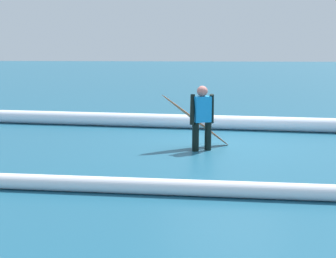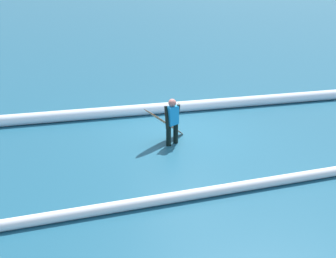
% 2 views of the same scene
% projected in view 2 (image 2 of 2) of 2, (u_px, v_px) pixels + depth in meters
% --- Properties ---
extents(ground_plane, '(184.41, 184.41, 0.00)m').
position_uv_depth(ground_plane, '(181.00, 134.00, 12.84)').
color(ground_plane, '#1C5570').
extents(surfer, '(0.47, 0.43, 1.34)m').
position_uv_depth(surfer, '(172.00, 119.00, 11.84)').
color(surfer, black).
rests_on(surfer, ground_plane).
extents(surfboard, '(1.51, 0.98, 1.19)m').
position_uv_depth(surfboard, '(165.00, 122.00, 12.11)').
color(surfboard, '#E55926').
rests_on(surfboard, ground_plane).
extents(wave_crest_foreground, '(17.77, 1.32, 0.37)m').
position_uv_depth(wave_crest_foreground, '(223.00, 103.00, 15.09)').
color(wave_crest_foreground, white).
rests_on(wave_crest_foreground, ground_plane).
extents(wave_crest_midground, '(25.44, 0.40, 0.23)m').
position_uv_depth(wave_crest_midground, '(174.00, 197.00, 9.09)').
color(wave_crest_midground, white).
rests_on(wave_crest_midground, ground_plane).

